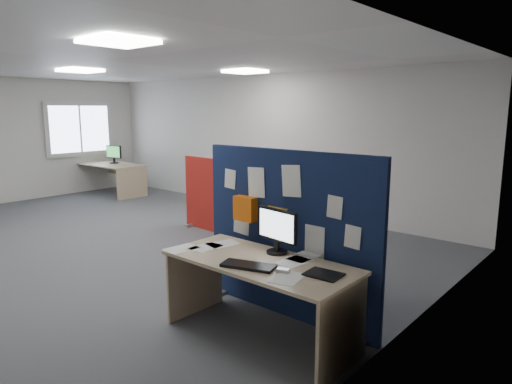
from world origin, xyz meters
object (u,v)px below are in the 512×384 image
Objects in this scene: office_chair at (255,222)px; main_desk at (262,278)px; monitor_second at (114,154)px; second_desk at (113,171)px; red_divider at (218,197)px; navy_divider at (286,234)px; monitor_main at (277,229)px.

main_desk is at bearing -28.59° from office_chair.
second_desk is at bearing -68.75° from monitor_second.
main_desk is at bearing -34.24° from red_divider.
navy_divider is 1.98× the size of office_chair.
monitor_main is 0.27× the size of second_desk.
red_divider is (-2.68, 1.70, -0.22)m from navy_divider.
monitor_second is (-7.19, 2.64, 0.14)m from navy_divider.
red_divider is 1.66m from office_chair.
red_divider is 4.62m from monitor_second.
navy_divider reaches higher than main_desk.
navy_divider is 1.15× the size of main_desk.
navy_divider reaches higher than second_desk.
main_desk is 3.67× the size of monitor_second.
main_desk is 1.72× the size of office_chair.
main_desk is at bearing -22.88° from second_desk.
monitor_main is 7.80m from second_desk.
monitor_main is 0.99× the size of monitor_second.
navy_divider is 7.60m from second_desk.
red_divider reaches higher than monitor_second.
navy_divider is at bearing -28.42° from red_divider.
monitor_main reaches higher than office_chair.
main_desk is at bearing -77.02° from navy_divider.
navy_divider is 0.33m from monitor_main.
navy_divider reaches higher than office_chair.
second_desk is (-4.46, 0.86, -0.04)m from red_divider.
red_divider is 4.54m from second_desk.
main_desk is at bearing -79.59° from monitor_main.
monitor_main is at bearing -21.43° from second_desk.
monitor_second reaches higher than monitor_main.
red_divider is 3.47× the size of monitor_second.
monitor_main is at bearing -32.17° from monitor_second.
office_chair is at bearing 144.70° from monitor_main.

